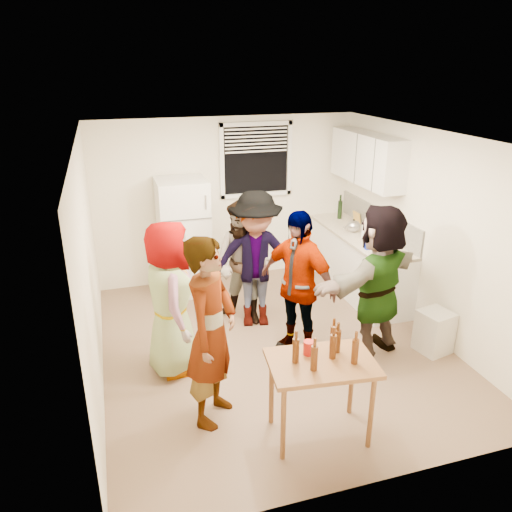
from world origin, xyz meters
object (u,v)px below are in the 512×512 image
object	(u,v)px
guest_grey	(175,368)
wine_bottle	(339,218)
blue_cup	(367,249)
guest_back_left	(244,320)
red_cup	(308,354)
guest_back_right	(256,322)
beer_bottle_table	(337,352)
guest_stripe	(214,415)
guest_black	(295,350)
kettle	(353,232)
beer_bottle_counter	(369,245)
serving_table	(318,433)
trash_bin	(434,332)
refrigerator	(184,237)
guest_orange	(371,352)

from	to	relation	value
guest_grey	wine_bottle	bearing A→B (deg)	-55.63
blue_cup	guest_back_left	world-z (taller)	blue_cup
guest_back_left	wine_bottle	bearing A→B (deg)	76.78
red_cup	guest_back_right	world-z (taller)	red_cup
beer_bottle_table	guest_stripe	size ratio (longest dim) A/B	0.12
guest_black	guest_grey	bearing A→B (deg)	-123.43
beer_bottle_table	red_cup	xyz separation A→B (m)	(-0.26, 0.04, 0.00)
kettle	wine_bottle	bearing A→B (deg)	71.66
beer_bottle_counter	wine_bottle	bearing A→B (deg)	83.01
beer_bottle_table	guest_back_right	distance (m)	2.24
serving_table	guest_back_right	size ratio (longest dim) A/B	0.52
guest_grey	trash_bin	bearing A→B (deg)	-100.11
refrigerator	guest_stripe	size ratio (longest dim) A/B	0.92
guest_orange	guest_back_right	bearing A→B (deg)	-68.82
kettle	red_cup	xyz separation A→B (m)	(-1.82, -2.70, -0.11)
trash_bin	serving_table	size ratio (longest dim) A/B	0.55
blue_cup	red_cup	size ratio (longest dim) A/B	0.91
refrigerator	blue_cup	size ratio (longest dim) A/B	14.32
wine_bottle	refrigerator	bearing A→B (deg)	-179.01
beer_bottle_counter	red_cup	xyz separation A→B (m)	(-1.77, -2.14, -0.11)
refrigerator	beer_bottle_counter	distance (m)	2.63
trash_bin	red_cup	distance (m)	2.18
refrigerator	kettle	distance (m)	2.48
wine_bottle	guest_black	distance (m)	2.74
refrigerator	guest_grey	xyz separation A→B (m)	(-0.47, -2.01, -0.85)
refrigerator	trash_bin	size ratio (longest dim) A/B	3.33
trash_bin	guest_back_left	bearing A→B (deg)	144.83
kettle	guest_orange	size ratio (longest dim) A/B	0.13
guest_back_right	guest_orange	distance (m)	1.55
beer_bottle_table	wine_bottle	bearing A→B (deg)	63.98
red_cup	guest_black	size ratio (longest dim) A/B	0.07
guest_grey	guest_back_right	bearing A→B (deg)	-58.05
beer_bottle_counter	guest_grey	xyz separation A→B (m)	(-2.82, -0.82, -0.90)
beer_bottle_counter	guest_black	size ratio (longest dim) A/B	0.12
wine_bottle	guest_grey	distance (m)	3.72
guest_back_left	guest_black	distance (m)	0.97
guest_stripe	red_cup	bearing A→B (deg)	-81.68
guest_stripe	kettle	bearing A→B (deg)	-13.75
wine_bottle	guest_stripe	xyz separation A→B (m)	(-2.72, -2.96, -0.90)
beer_bottle_counter	beer_bottle_table	bearing A→B (deg)	-124.75
trash_bin	guest_back_left	size ratio (longest dim) A/B	0.31
red_cup	kettle	bearing A→B (deg)	55.98
beer_bottle_table	guest_orange	bearing A→B (deg)	45.81
guest_back_left	guest_orange	xyz separation A→B (m)	(1.24, -1.20, 0.00)
serving_table	guest_grey	bearing A→B (deg)	127.64
trash_bin	beer_bottle_table	bearing A→B (deg)	-153.95
refrigerator	beer_bottle_table	world-z (taller)	refrigerator
blue_cup	guest_back_right	bearing A→B (deg)	177.56
beer_bottle_table	guest_back_left	world-z (taller)	beer_bottle_table
wine_bottle	red_cup	xyz separation A→B (m)	(-1.92, -3.36, -0.11)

